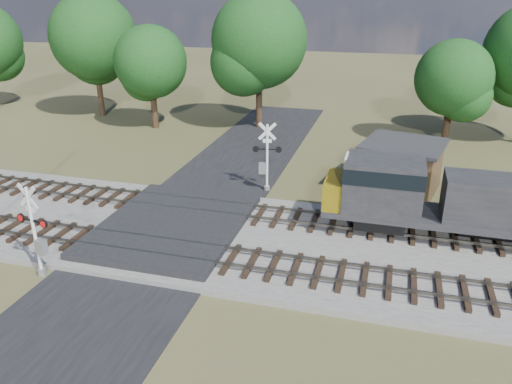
% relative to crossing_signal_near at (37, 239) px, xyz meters
% --- Properties ---
extents(ground, '(160.00, 160.00, 0.00)m').
position_rel_crossing_signal_near_xyz_m(ground, '(3.80, 4.91, -1.80)').
color(ground, '#424525').
rests_on(ground, ground).
extents(ballast_bed, '(140.00, 10.00, 0.30)m').
position_rel_crossing_signal_near_xyz_m(ballast_bed, '(13.80, 5.41, -1.65)').
color(ballast_bed, gray).
rests_on(ballast_bed, ground).
extents(road, '(7.00, 60.00, 0.08)m').
position_rel_crossing_signal_near_xyz_m(road, '(3.80, 4.91, -1.76)').
color(road, black).
rests_on(road, ground).
extents(crossing_panel, '(7.00, 9.00, 0.62)m').
position_rel_crossing_signal_near_xyz_m(crossing_panel, '(3.80, 5.41, -1.48)').
color(crossing_panel, '#262628').
rests_on(crossing_panel, ground).
extents(track_near, '(140.00, 2.60, 0.33)m').
position_rel_crossing_signal_near_xyz_m(track_near, '(6.92, 2.91, -1.38)').
color(track_near, black).
rests_on(track_near, ballast_bed).
extents(track_far, '(140.00, 2.60, 0.33)m').
position_rel_crossing_signal_near_xyz_m(track_far, '(6.92, 7.91, -1.38)').
color(track_far, black).
rests_on(track_far, ballast_bed).
extents(crossing_signal_near, '(1.73, 0.47, 4.32)m').
position_rel_crossing_signal_near_xyz_m(crossing_signal_near, '(0.00, 0.00, 0.00)').
color(crossing_signal_near, silver).
rests_on(crossing_signal_near, ground).
extents(crossing_signal_far, '(1.76, 0.46, 4.40)m').
position_rel_crossing_signal_near_xyz_m(crossing_signal_far, '(7.01, 12.22, 0.03)').
color(crossing_signal_far, silver).
rests_on(crossing_signal_far, ground).
extents(equipment_shed, '(5.51, 5.51, 3.14)m').
position_rel_crossing_signal_near_xyz_m(equipment_shed, '(15.08, 14.50, -0.21)').
color(equipment_shed, '#432D1C').
rests_on(equipment_shed, ground).
extents(treeline, '(81.78, 12.59, 11.69)m').
position_rel_crossing_signal_near_xyz_m(treeline, '(8.81, 26.00, 5.11)').
color(treeline, black).
rests_on(treeline, ground).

